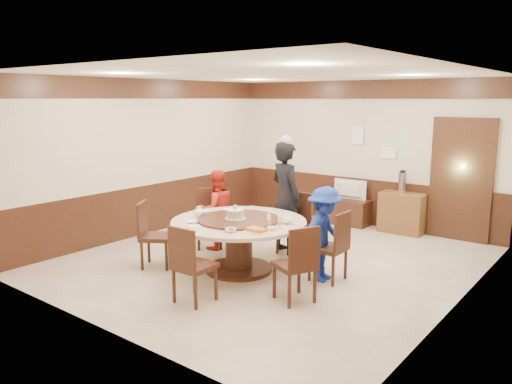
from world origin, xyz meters
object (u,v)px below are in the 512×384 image
Objects in this scene: person_standing at (286,197)px; tv_stand at (348,212)px; television at (349,190)px; person_blue at (324,234)px; birthday_cake at (235,214)px; shrimp_platter at (257,231)px; thermos at (402,183)px; side_cabinet at (402,213)px; banquet_table at (239,235)px; person_red at (216,210)px.

person_standing reaches higher than tv_stand.
television is at bearing 0.00° from tv_stand.
person_blue is 1.28m from birthday_cake.
shrimp_platter is 0.79× the size of thermos.
person_blue is at bearing -88.01° from side_cabinet.
tv_stand is at bearing 99.82° from shrimp_platter.
tv_stand is at bearing 18.83° from person_blue.
thermos reaches higher than television.
tv_stand is at bearing -68.32° from person_standing.
thermos is at bearing 179.39° from television.
side_cabinet is (1.09, 0.03, -0.32)m from television.
person_blue is 1.93× the size of television.
birthday_cake is (-0.03, -1.22, -0.05)m from person_standing.
tv_stand is at bearing -178.39° from thermos.
shrimp_platter is at bearing 97.60° from television.
banquet_table is 1.48× the size of person_blue.
birthday_cake is (-0.02, -0.05, 0.32)m from banquet_table.
side_cabinet is at bearing 170.37° from person_red.
shrimp_platter is 0.35× the size of tv_stand.
person_red reaches higher than banquet_table.
tv_stand is at bearing -2.22° from television.
person_blue is 1.62× the size of side_cabinet.
thermos is at bearing 83.92° from shrimp_platter.
television is (-0.02, 3.47, -0.16)m from birthday_cake.
person_blue is 3.42× the size of thermos.
thermos reaches higher than tv_stand.
banquet_table reaches higher than side_cabinet.
person_red is 1.55× the size of tv_stand.
side_cabinet is at bearing -94.11° from person_standing.
person_red is at bearing 69.06° from television.
birthday_cake is at bearing -116.76° from banquet_table.
thermos reaches higher than banquet_table.
thermos is (1.06, 0.03, 0.25)m from television.
thermos is (2.01, 2.83, 0.28)m from person_red.
person_red reaches higher than person_blue.
tv_stand is 1.27× the size of television.
birthday_cake reaches higher than shrimp_platter.
person_red is at bearing -125.75° from side_cabinet.
shrimp_platter is at bearing -31.50° from banquet_table.
birthday_cake is 0.35× the size of tv_stand.
television is (-0.66, 3.80, -0.08)m from shrimp_platter.
person_standing reaches higher than television.
banquet_table is 2.86× the size of television.
banquet_table is at bearing 88.51° from television.
side_cabinet is at bearing 179.35° from television.
birthday_cake is (0.97, -0.66, 0.19)m from person_red.
birthday_cake is 0.77× the size of thermos.
person_red is 3.49m from thermos.
shrimp_platter is 3.85m from thermos.
tv_stand is at bearing -172.59° from person_red.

